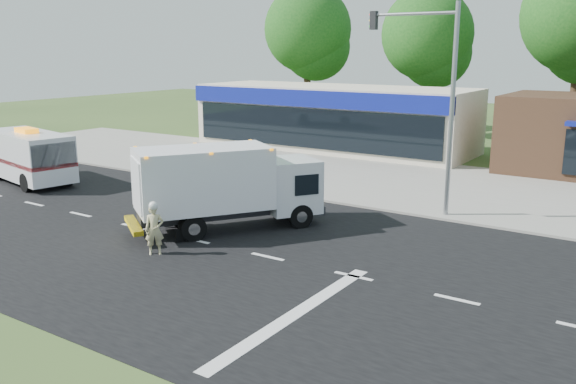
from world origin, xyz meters
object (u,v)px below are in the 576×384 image
object	(u,v)px
ambulance_van	(30,156)
traffic_signal_pole	(436,87)
emergency_worker	(154,228)
ems_box_truck	(224,182)

from	to	relation	value
ambulance_van	traffic_signal_pole	size ratio (longest dim) A/B	0.75
emergency_worker	ambulance_van	xyz separation A→B (m)	(-12.63, 4.21, 0.49)
emergency_worker	ambulance_van	world-z (taller)	ambulance_van
emergency_worker	traffic_signal_pole	distance (m)	11.56
ems_box_truck	ambulance_van	size ratio (longest dim) A/B	1.14
traffic_signal_pole	emergency_worker	bearing A→B (deg)	-120.35
emergency_worker	ambulance_van	distance (m)	13.33
ambulance_van	traffic_signal_pole	bearing A→B (deg)	27.01
ems_box_truck	ambulance_van	world-z (taller)	ems_box_truck
ems_box_truck	traffic_signal_pole	xyz separation A→B (m)	(5.38, 5.97, 3.18)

